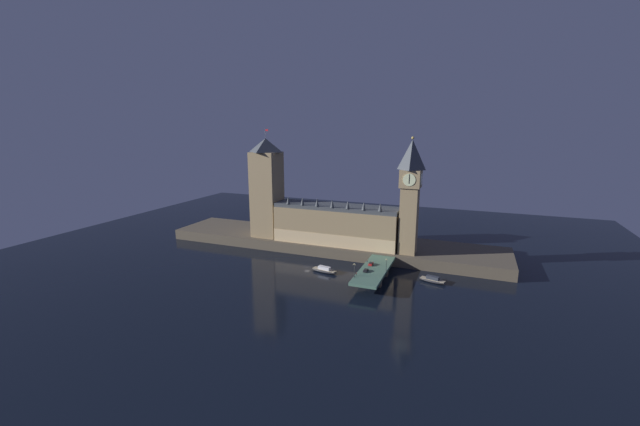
% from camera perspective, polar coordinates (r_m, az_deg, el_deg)
% --- Properties ---
extents(ground_plane, '(400.00, 400.00, 0.00)m').
position_cam_1_polar(ground_plane, '(226.52, -1.89, -7.83)').
color(ground_plane, black).
extents(embankment, '(220.00, 42.00, 6.65)m').
position_cam_1_polar(embankment, '(259.84, 1.53, -4.37)').
color(embankment, brown).
rests_on(embankment, ground_plane).
extents(parliament_hall, '(77.96, 19.07, 29.29)m').
position_cam_1_polar(parliament_hall, '(245.09, 2.39, -1.65)').
color(parliament_hall, '#9E845B').
rests_on(parliament_hall, embankment).
extents(clock_tower, '(11.80, 11.91, 66.62)m').
position_cam_1_polar(clock_tower, '(226.50, 12.97, 2.83)').
color(clock_tower, '#9E845B').
rests_on(clock_tower, embankment).
extents(victoria_tower, '(17.43, 17.43, 70.58)m').
position_cam_1_polar(victoria_tower, '(260.96, -7.74, 3.65)').
color(victoria_tower, '#9E845B').
rests_on(victoria_tower, embankment).
extents(bridge, '(13.58, 46.00, 6.04)m').
position_cam_1_polar(bridge, '(208.57, 7.85, -8.45)').
color(bridge, '#4C7560').
rests_on(bridge, ground_plane).
extents(car_northbound_lead, '(2.11, 4.24, 1.50)m').
position_cam_1_polar(car_northbound_lead, '(213.06, 7.41, -7.33)').
color(car_northbound_lead, red).
rests_on(car_northbound_lead, bridge).
extents(car_northbound_trail, '(2.07, 4.21, 1.36)m').
position_cam_1_polar(car_northbound_trail, '(203.63, 6.68, -8.29)').
color(car_northbound_trail, black).
rests_on(car_northbound_trail, bridge).
extents(pedestrian_near_rail, '(0.38, 0.38, 1.59)m').
position_cam_1_polar(pedestrian_near_rail, '(198.07, 5.31, -8.80)').
color(pedestrian_near_rail, black).
rests_on(pedestrian_near_rail, bridge).
extents(pedestrian_far_rail, '(0.38, 0.38, 1.65)m').
position_cam_1_polar(pedestrian_far_rail, '(216.98, 6.87, -6.90)').
color(pedestrian_far_rail, black).
rests_on(pedestrian_far_rail, bridge).
extents(street_lamp_near, '(1.34, 0.60, 7.16)m').
position_cam_1_polar(street_lamp_near, '(194.64, 5.01, -8.04)').
color(street_lamp_near, '#2D3333').
rests_on(street_lamp_near, bridge).
extents(street_lamp_mid, '(1.34, 0.60, 6.44)m').
position_cam_1_polar(street_lamp_mid, '(205.37, 9.63, -7.19)').
color(street_lamp_mid, '#2D3333').
rests_on(street_lamp_mid, bridge).
extents(boat_upstream, '(16.03, 6.75, 3.45)m').
position_cam_1_polar(boat_upstream, '(217.74, 0.64, -8.32)').
color(boat_upstream, '#28282D').
rests_on(boat_upstream, ground_plane).
extents(boat_downstream, '(14.82, 7.53, 3.31)m').
position_cam_1_polar(boat_downstream, '(212.77, 16.06, -9.36)').
color(boat_downstream, '#28282D').
rests_on(boat_downstream, ground_plane).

